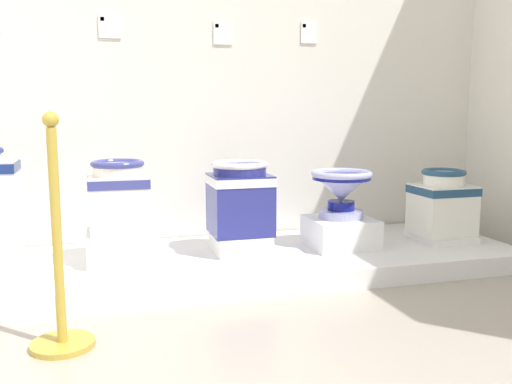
% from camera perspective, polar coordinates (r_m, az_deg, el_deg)
% --- Properties ---
extents(wall_back, '(4.13, 0.06, 3.06)m').
position_cam_1_polar(wall_back, '(3.83, -4.17, 16.88)').
color(wall_back, silver).
rests_on(wall_back, ground_plane).
extents(display_platform, '(3.45, 1.03, 0.12)m').
position_cam_1_polar(display_platform, '(3.36, -1.90, -7.27)').
color(display_platform, white).
rests_on(display_platform, ground_plane).
extents(plinth_block_rightmost, '(0.37, 0.35, 0.18)m').
position_cam_1_polar(plinth_block_rightmost, '(3.25, -13.76, -5.44)').
color(plinth_block_rightmost, white).
rests_on(plinth_block_rightmost, display_platform).
extents(antique_toilet_rightmost, '(0.33, 0.32, 0.40)m').
position_cam_1_polar(antique_toilet_rightmost, '(3.19, -13.95, -0.25)').
color(antique_toilet_rightmost, white).
rests_on(antique_toilet_rightmost, plinth_block_rightmost).
extents(plinth_block_central_ornate, '(0.32, 0.35, 0.11)m').
position_cam_1_polar(plinth_block_central_ornate, '(3.38, -1.65, -5.21)').
color(plinth_block_central_ornate, white).
rests_on(plinth_block_central_ornate, display_platform).
extents(antique_toilet_central_ornate, '(0.36, 0.35, 0.44)m').
position_cam_1_polar(antique_toilet_central_ornate, '(3.32, -1.67, -0.35)').
color(antique_toilet_central_ornate, navy).
rests_on(antique_toilet_central_ornate, plinth_block_central_ornate).
extents(plinth_block_leftmost, '(0.40, 0.39, 0.18)m').
position_cam_1_polar(plinth_block_leftmost, '(3.53, 8.67, -4.11)').
color(plinth_block_leftmost, white).
rests_on(plinth_block_leftmost, display_platform).
extents(antique_toilet_leftmost, '(0.38, 0.38, 0.30)m').
position_cam_1_polar(antique_toilet_leftmost, '(3.48, 8.77, 0.45)').
color(antique_toilet_leftmost, '#A5A8DC').
rests_on(antique_toilet_leftmost, plinth_block_leftmost).
extents(plinth_block_tall_cobalt, '(0.34, 0.37, 0.04)m').
position_cam_1_polar(plinth_block_tall_cobalt, '(3.88, 18.45, -4.38)').
color(plinth_block_tall_cobalt, white).
rests_on(plinth_block_tall_cobalt, display_platform).
extents(antique_toilet_tall_cobalt, '(0.36, 0.32, 0.43)m').
position_cam_1_polar(antique_toilet_tall_cobalt, '(3.84, 18.62, -0.95)').
color(antique_toilet_tall_cobalt, white).
rests_on(antique_toilet_tall_cobalt, plinth_block_tall_cobalt).
extents(info_placard_second, '(0.14, 0.01, 0.14)m').
position_cam_1_polar(info_placard_second, '(3.70, -14.82, 16.16)').
color(info_placard_second, white).
extents(info_placard_third, '(0.13, 0.01, 0.15)m').
position_cam_1_polar(info_placard_third, '(3.79, -3.42, 16.03)').
color(info_placard_third, white).
extents(info_placard_fourth, '(0.12, 0.01, 0.15)m').
position_cam_1_polar(info_placard_fourth, '(3.97, 5.47, 16.03)').
color(info_placard_fourth, white).
extents(stanchion_post_near_left, '(0.26, 0.26, 0.96)m').
position_cam_1_polar(stanchion_post_near_left, '(2.41, -19.57, -8.70)').
color(stanchion_post_near_left, gold).
rests_on(stanchion_post_near_left, ground_plane).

